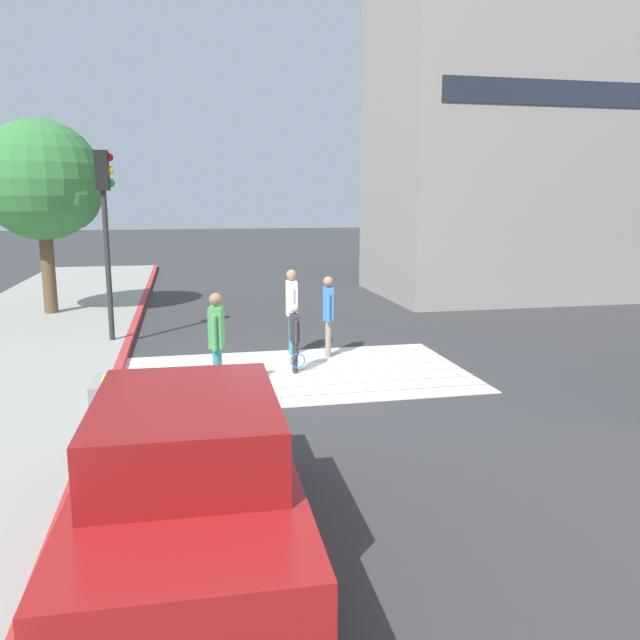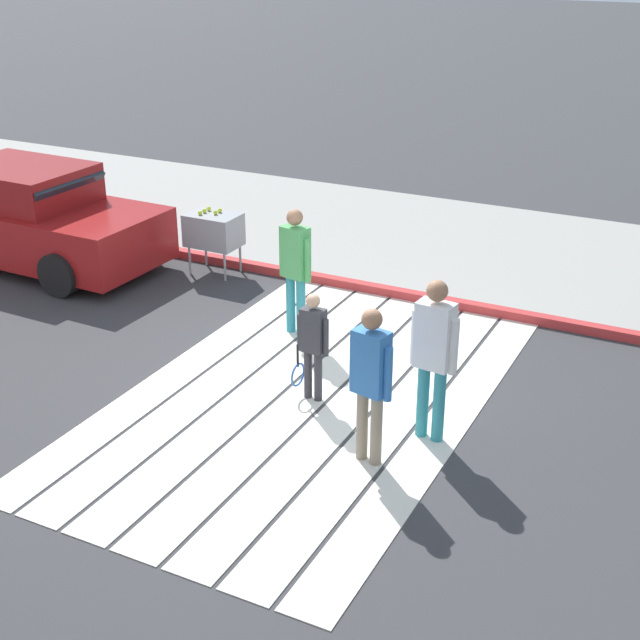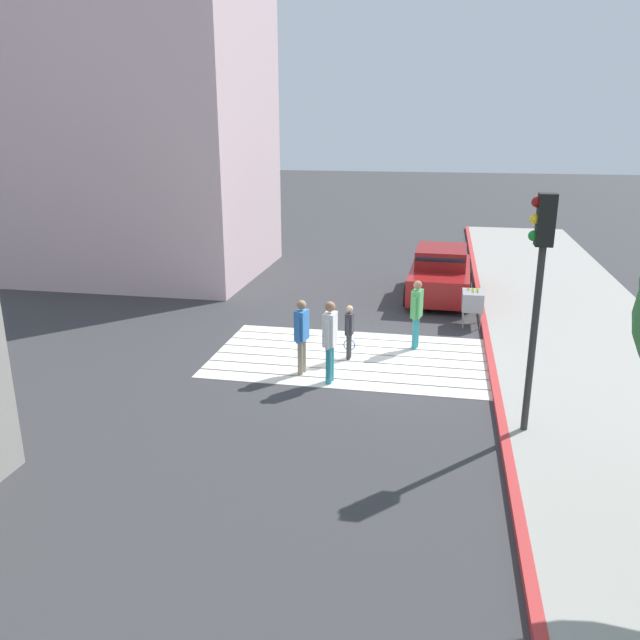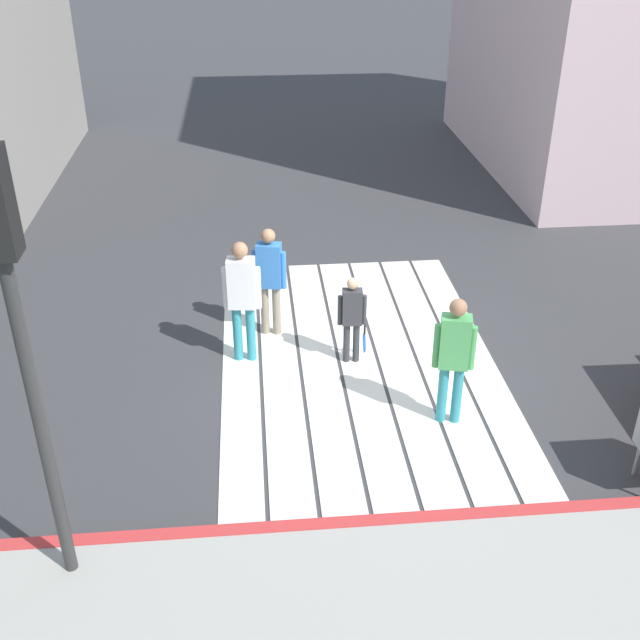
% 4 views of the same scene
% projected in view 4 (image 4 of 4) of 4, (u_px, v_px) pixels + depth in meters
% --- Properties ---
extents(ground_plane, '(120.00, 120.00, 0.00)m').
position_uv_depth(ground_plane, '(358.00, 361.00, 10.83)').
color(ground_plane, '#38383A').
extents(crosswalk_stripes, '(6.40, 3.80, 0.01)m').
position_uv_depth(crosswalk_stripes, '(358.00, 360.00, 10.83)').
color(crosswalk_stripes, silver).
rests_on(crosswalk_stripes, ground).
extents(curb_painted, '(0.16, 40.00, 0.13)m').
position_uv_depth(curb_painted, '(401.00, 522.00, 7.98)').
color(curb_painted, '#BC3333').
rests_on(curb_painted, ground).
extents(traffic_light_corner, '(0.39, 0.28, 4.24)m').
position_uv_depth(traffic_light_corner, '(13.00, 297.00, 5.97)').
color(traffic_light_corner, '#2D2D2D').
rests_on(traffic_light_corner, ground).
extents(pedestrian_adult_lead, '(0.28, 0.48, 1.68)m').
position_uv_depth(pedestrian_adult_lead, '(269.00, 274.00, 11.03)').
color(pedestrian_adult_lead, gray).
rests_on(pedestrian_adult_lead, ground).
extents(pedestrian_adult_trailing, '(0.27, 0.52, 1.79)m').
position_uv_depth(pedestrian_adult_trailing, '(242.00, 294.00, 10.36)').
color(pedestrian_adult_trailing, teal).
rests_on(pedestrian_adult_trailing, ground).
extents(pedestrian_adult_side, '(0.29, 0.49, 1.71)m').
position_uv_depth(pedestrian_adult_side, '(454.00, 353.00, 9.13)').
color(pedestrian_adult_side, teal).
rests_on(pedestrian_adult_side, ground).
extents(pedestrian_child_with_racket, '(0.28, 0.40, 1.30)m').
position_uv_depth(pedestrian_child_with_racket, '(353.00, 315.00, 10.47)').
color(pedestrian_child_with_racket, '#333338').
rests_on(pedestrian_child_with_racket, ground).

